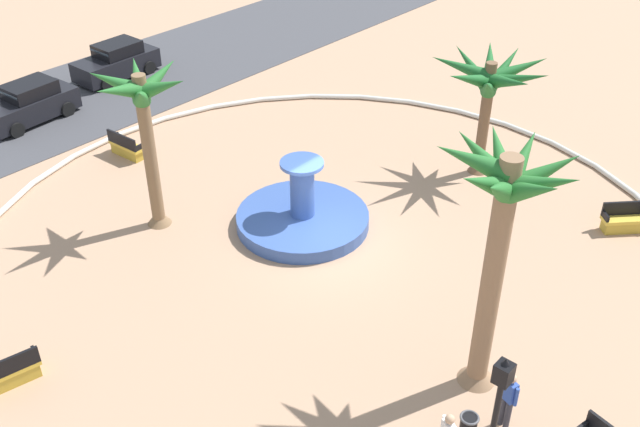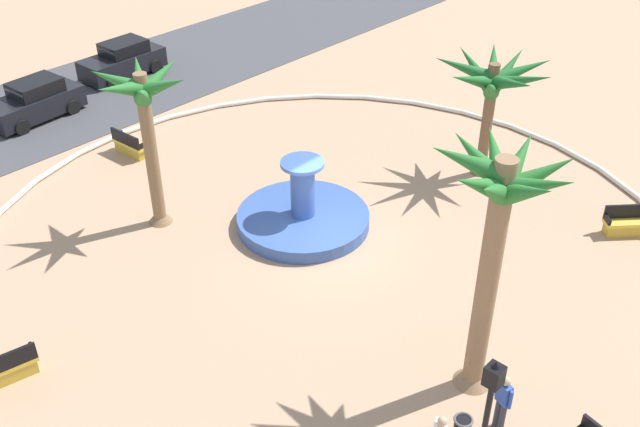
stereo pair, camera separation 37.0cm
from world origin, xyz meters
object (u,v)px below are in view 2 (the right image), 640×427
at_px(palm_tree_near_fountain, 494,83).
at_px(bench_east, 130,146).
at_px(palm_tree_by_curb, 144,110).
at_px(parked_car_leftmost, 35,101).
at_px(fountain, 303,217).
at_px(bench_southeast, 628,225).
at_px(palm_tree_mid_plaza, 497,219).
at_px(parked_car_second, 123,60).
at_px(person_cyclist_helmet, 503,401).
at_px(bench_north, 6,370).

distance_m(palm_tree_near_fountain, bench_east, 13.94).
height_order(palm_tree_by_curb, parked_car_leftmost, palm_tree_by_curb).
distance_m(fountain, bench_east, 8.43).
distance_m(palm_tree_near_fountain, palm_tree_by_curb, 11.96).
height_order(palm_tree_near_fountain, bench_southeast, palm_tree_near_fountain).
distance_m(palm_tree_mid_plaza, parked_car_second, 24.25).
xyz_separation_m(palm_tree_near_fountain, parked_car_second, (-3.65, 17.66, -2.82)).
height_order(bench_east, parked_car_leftmost, parked_car_leftmost).
xyz_separation_m(fountain, person_cyclist_helmet, (-3.09, -9.35, 0.62)).
bearing_deg(fountain, bench_east, 96.78).
relative_size(palm_tree_near_fountain, parked_car_second, 1.13).
bearing_deg(parked_car_leftmost, parked_car_second, 12.65).
xyz_separation_m(palm_tree_near_fountain, person_cyclist_helmet, (-10.17, -6.84, -2.65)).
distance_m(palm_tree_near_fountain, person_cyclist_helmet, 12.54).
relative_size(bench_southeast, parked_car_leftmost, 0.37).
bearing_deg(bench_southeast, palm_tree_near_fountain, 87.86).
height_order(person_cyclist_helmet, parked_car_second, person_cyclist_helmet).
relative_size(bench_north, person_cyclist_helmet, 0.98).
height_order(palm_tree_mid_plaza, parked_car_second, palm_tree_mid_plaza).
bearing_deg(palm_tree_mid_plaza, person_cyclist_helmet, -123.68).
bearing_deg(palm_tree_by_curb, parked_car_leftmost, 82.63).
height_order(palm_tree_by_curb, bench_north, palm_tree_by_curb).
relative_size(bench_east, parked_car_leftmost, 0.40).
bearing_deg(bench_southeast, bench_east, 115.39).
height_order(palm_tree_by_curb, palm_tree_mid_plaza, palm_tree_mid_plaza).
height_order(palm_tree_mid_plaza, bench_north, palm_tree_mid_plaza).
xyz_separation_m(palm_tree_mid_plaza, parked_car_second, (5.66, 23.20, -4.23)).
distance_m(palm_tree_by_curb, person_cyclist_helmet, 13.42).
distance_m(palm_tree_mid_plaza, person_cyclist_helmet, 4.34).
xyz_separation_m(person_cyclist_helmet, parked_car_second, (6.52, 24.50, -0.18)).
distance_m(palm_tree_mid_plaza, bench_southeast, 10.22).
xyz_separation_m(palm_tree_mid_plaza, bench_north, (-7.96, 8.75, -4.66)).
bearing_deg(palm_tree_near_fountain, bench_north, 169.49).
bearing_deg(palm_tree_by_curb, palm_tree_near_fountain, -31.30).
bearing_deg(parked_car_leftmost, fountain, -82.65).
bearing_deg(person_cyclist_helmet, palm_tree_mid_plaza, 56.32).
relative_size(palm_tree_by_curb, person_cyclist_helmet, 3.29).
bearing_deg(bench_southeast, person_cyclist_helmet, -173.34).
relative_size(palm_tree_mid_plaza, parked_car_second, 1.67).
relative_size(palm_tree_near_fountain, bench_north, 2.75).
height_order(palm_tree_mid_plaza, person_cyclist_helmet, palm_tree_mid_plaza).
distance_m(bench_north, parked_car_leftmost, 15.72).
bearing_deg(fountain, person_cyclist_helmet, -108.32).
bearing_deg(palm_tree_near_fountain, bench_southeast, -92.14).
xyz_separation_m(palm_tree_by_curb, palm_tree_mid_plaza, (0.90, -11.75, 0.88)).
bearing_deg(person_cyclist_helmet, bench_north, 125.25).
bearing_deg(bench_north, palm_tree_by_curb, 23.05).
distance_m(palm_tree_by_curb, bench_southeast, 15.98).
height_order(fountain, palm_tree_by_curb, palm_tree_by_curb).
bearing_deg(palm_tree_mid_plaza, bench_north, 132.31).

